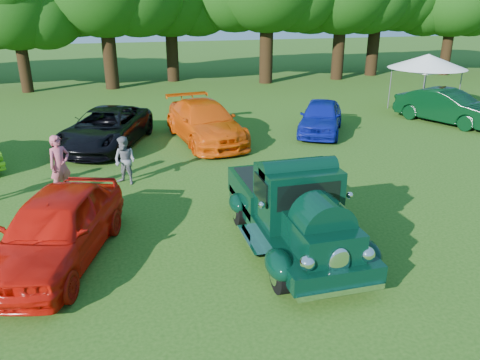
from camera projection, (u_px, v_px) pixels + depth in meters
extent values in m
plane|color=#204C11|center=(225.00, 255.00, 10.76)|extent=(120.00, 120.00, 0.00)
cylinder|color=black|center=(280.00, 274.00, 9.28)|extent=(0.24, 0.81, 0.81)
cylinder|color=black|center=(363.00, 261.00, 9.72)|extent=(0.24, 0.81, 0.81)
cylinder|color=black|center=(240.00, 210.00, 12.11)|extent=(0.24, 0.81, 0.81)
cylinder|color=black|center=(305.00, 202.00, 12.55)|extent=(0.24, 0.81, 0.81)
cube|color=black|center=(294.00, 225.00, 10.93)|extent=(1.89, 4.95, 0.37)
cube|color=black|center=(321.00, 237.00, 9.44)|extent=(1.21, 1.59, 0.68)
cube|color=black|center=(298.00, 195.00, 10.51)|extent=(1.72, 1.26, 1.32)
cube|color=black|center=(309.00, 196.00, 9.88)|extent=(1.43, 0.07, 0.57)
cube|color=black|center=(273.00, 189.00, 12.18)|extent=(1.89, 2.25, 0.64)
cube|color=black|center=(274.00, 178.00, 12.07)|extent=(1.63, 1.98, 0.05)
ellipsoid|color=black|center=(279.00, 265.00, 9.20)|extent=(0.55, 0.94, 0.55)
ellipsoid|color=black|center=(366.00, 252.00, 9.66)|extent=(0.55, 0.94, 0.55)
ellipsoid|color=black|center=(237.00, 203.00, 12.02)|extent=(0.42, 0.79, 0.46)
ellipsoid|color=black|center=(308.00, 195.00, 12.49)|extent=(0.42, 0.79, 0.46)
ellipsoid|color=white|center=(339.00, 264.00, 8.74)|extent=(0.44, 0.14, 0.66)
sphere|color=white|center=(307.00, 263.00, 8.64)|extent=(0.31, 0.31, 0.31)
sphere|color=white|center=(367.00, 254.00, 8.93)|extent=(0.31, 0.31, 0.31)
cube|color=white|center=(341.00, 291.00, 8.77)|extent=(1.78, 0.12, 0.12)
cube|color=white|center=(260.00, 189.00, 13.36)|extent=(1.78, 0.12, 0.12)
imported|color=red|center=(56.00, 228.00, 10.27)|extent=(3.27, 5.06, 1.60)
imported|color=black|center=(106.00, 128.00, 18.49)|extent=(4.28, 5.93, 1.50)
imported|color=#E34D08|center=(205.00, 122.00, 19.20)|extent=(2.95, 5.78, 1.61)
imported|color=#0D1790|center=(321.00, 117.00, 20.41)|extent=(3.55, 4.54, 1.44)
imported|color=black|center=(447.00, 107.00, 22.07)|extent=(3.43, 5.04, 1.57)
imported|color=#BE4E64|center=(60.00, 165.00, 13.85)|extent=(0.80, 0.74, 1.83)
imported|color=slate|center=(125.00, 161.00, 14.67)|extent=(0.95, 0.92, 1.54)
cube|color=white|center=(427.00, 69.00, 24.00)|extent=(3.00, 3.00, 0.11)
cone|color=white|center=(428.00, 61.00, 23.86)|extent=(4.40, 4.40, 0.71)
cylinder|color=slate|center=(422.00, 96.00, 22.94)|extent=(0.05, 0.05, 2.13)
cylinder|color=slate|center=(390.00, 89.00, 25.00)|extent=(0.05, 0.05, 2.13)
cylinder|color=slate|center=(459.00, 93.00, 23.81)|extent=(0.05, 0.05, 2.13)
cylinder|color=slate|center=(425.00, 86.00, 25.87)|extent=(0.05, 0.05, 2.13)
cylinder|color=black|center=(24.00, 64.00, 29.23)|extent=(0.71, 0.71, 3.54)
cylinder|color=black|center=(110.00, 54.00, 30.28)|extent=(0.88, 0.88, 4.42)
cylinder|color=black|center=(172.00, 51.00, 33.21)|extent=(0.84, 0.84, 4.20)
cylinder|color=black|center=(266.00, 49.00, 32.37)|extent=(0.93, 0.93, 4.63)
cylinder|color=black|center=(338.00, 49.00, 33.98)|extent=(0.87, 0.87, 4.33)
cylinder|color=black|center=(373.00, 46.00, 35.80)|extent=(0.89, 0.89, 4.43)
cylinder|color=black|center=(447.00, 49.00, 36.21)|extent=(0.78, 0.78, 3.92)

